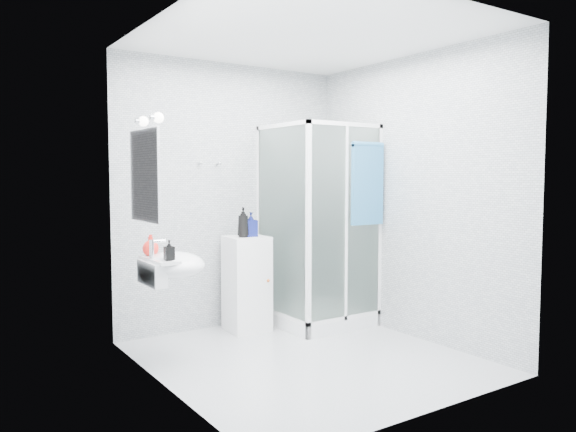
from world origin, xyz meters
TOP-DOWN VIEW (x-y plane):
  - room at (0.00, 0.00)m, footprint 2.40×2.60m
  - shower_enclosure at (0.67, 0.77)m, footprint 0.90×0.95m
  - wall_basin at (-0.99, 0.45)m, footprint 0.46×0.56m
  - mirror at (-1.19, 0.45)m, footprint 0.02×0.60m
  - vanity_lights at (-1.14, 0.45)m, footprint 0.10×0.40m
  - wall_hooks at (-0.25, 1.26)m, footprint 0.23×0.06m
  - storage_cabinet at (0.01, 1.01)m, footprint 0.40×0.42m
  - hand_towel at (0.97, 0.36)m, footprint 0.37×0.05m
  - shampoo_bottle_a at (-0.04, 0.97)m, footprint 0.15×0.15m
  - shampoo_bottle_b at (0.05, 0.98)m, footprint 0.12×0.12m
  - soap_dispenser_orange at (-1.08, 0.63)m, footprint 0.15×0.15m
  - soap_dispenser_black at (-1.06, 0.30)m, footprint 0.07×0.07m

SIDE VIEW (x-z plane):
  - shower_enclosure at x=0.67m, z-range -0.55..1.45m
  - storage_cabinet at x=0.01m, z-range 0.00..0.91m
  - wall_basin at x=-0.99m, z-range 0.62..0.97m
  - soap_dispenser_black at x=-1.06m, z-range 0.86..1.02m
  - soap_dispenser_orange at x=-1.08m, z-range 0.86..1.03m
  - shampoo_bottle_b at x=0.05m, z-range 0.91..1.15m
  - shampoo_bottle_a at x=-0.04m, z-range 0.91..1.20m
  - room at x=0.00m, z-range 0.00..2.60m
  - hand_towel at x=0.97m, z-range 1.05..1.84m
  - mirror at x=-1.19m, z-range 1.15..1.85m
  - wall_hooks at x=-0.25m, z-range 1.60..1.64m
  - vanity_lights at x=-1.14m, z-range 1.88..1.96m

